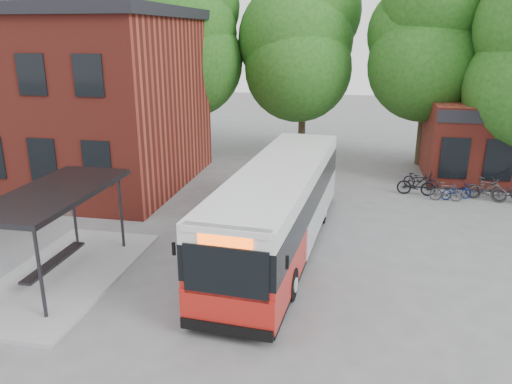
% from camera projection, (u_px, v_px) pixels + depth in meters
% --- Properties ---
extents(ground, '(100.00, 100.00, 0.00)m').
position_uv_depth(ground, '(211.00, 275.00, 15.80)').
color(ground, '#5F5F61').
extents(station_building, '(18.40, 10.40, 8.50)m').
position_uv_depth(station_building, '(12.00, 97.00, 25.32)').
color(station_building, maroon).
rests_on(station_building, ground).
extents(bus_shelter, '(3.60, 7.00, 2.90)m').
position_uv_depth(bus_shelter, '(59.00, 234.00, 15.26)').
color(bus_shelter, '#29292C').
rests_on(bus_shelter, ground).
extents(bike_rail, '(5.20, 0.10, 0.38)m').
position_uv_depth(bike_rail, '(461.00, 193.00, 23.38)').
color(bike_rail, '#29292C').
rests_on(bike_rail, ground).
extents(tree_0, '(7.92, 7.92, 11.00)m').
position_uv_depth(tree_0, '(187.00, 65.00, 30.19)').
color(tree_0, '#1B4B14').
rests_on(tree_0, ground).
extents(tree_1, '(7.92, 7.92, 10.40)m').
position_uv_depth(tree_1, '(303.00, 70.00, 29.92)').
color(tree_1, '#1B4B14').
rests_on(tree_1, ground).
extents(tree_2, '(7.92, 7.92, 11.00)m').
position_uv_depth(tree_2, '(428.00, 68.00, 27.61)').
color(tree_2, '#1B4B14').
rests_on(tree_2, ground).
extents(city_bus, '(3.40, 12.05, 3.02)m').
position_uv_depth(city_bus, '(280.00, 208.00, 17.34)').
color(city_bus, '#B21B15').
rests_on(city_bus, ground).
extents(bicycle_0, '(1.81, 1.17, 0.90)m').
position_uv_depth(bicycle_0, '(421.00, 180.00, 24.52)').
color(bicycle_0, black).
rests_on(bicycle_0, ground).
extents(bicycle_1, '(1.82, 0.66, 1.07)m').
position_uv_depth(bicycle_1, '(416.00, 184.00, 23.49)').
color(bicycle_1, black).
rests_on(bicycle_1, ground).
extents(bicycle_2, '(1.61, 1.09, 0.80)m').
position_uv_depth(bicycle_2, '(457.00, 191.00, 22.91)').
color(bicycle_2, '#071B58').
rests_on(bicycle_2, ground).
extents(bicycle_3, '(1.49, 0.44, 0.89)m').
position_uv_depth(bicycle_3, '(447.00, 192.00, 22.68)').
color(bicycle_3, '#333337').
rests_on(bicycle_3, ground).
extents(bicycle_4, '(1.74, 1.13, 0.87)m').
position_uv_depth(bicycle_4, '(485.00, 188.00, 23.31)').
color(bicycle_4, '#433F39').
rests_on(bicycle_4, ground).
extents(bicycle_5, '(1.83, 1.19, 1.07)m').
position_uv_depth(bicycle_5, '(486.00, 189.00, 22.73)').
color(bicycle_5, '#2B2A2E').
rests_on(bicycle_5, ground).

